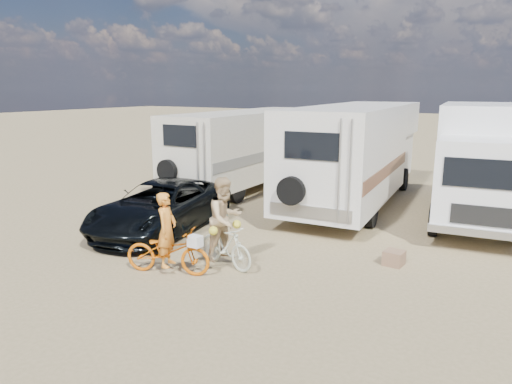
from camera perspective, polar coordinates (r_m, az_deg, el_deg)
The scene contains 11 objects.
ground at distance 10.71m, azimuth -2.45°, elevation -9.14°, with size 140.00×140.00×0.00m, color #97825A.
rv_main at distance 16.64m, azimuth 12.18°, elevation 4.46°, with size 2.69×9.38×3.38m, color silver, non-canonical shape.
rv_left at distance 18.94m, azimuth -1.06°, elevation 5.20°, with size 2.44×8.48×3.05m, color silver, non-canonical shape.
box_truck at distance 15.28m, azimuth 25.92°, elevation 2.97°, with size 2.47×6.37×3.49m, color white, non-canonical shape.
dark_suv at distance 13.45m, azimuth -11.50°, elevation -1.73°, with size 2.31×5.01×1.39m, color black.
bike_man at distance 10.39m, azimuth -10.73°, elevation -7.13°, with size 0.66×1.91×1.00m, color #C35606.
bike_woman at distance 10.61m, azimuth -3.74°, elevation -6.53°, with size 0.47×1.65×0.99m, color beige.
rider_man at distance 10.29m, azimuth -10.80°, elevation -5.48°, with size 0.59×0.39×1.63m, color orange.
rider_woman at distance 10.47m, azimuth -3.78°, elevation -4.23°, with size 0.91×0.71×1.88m, color tan.
cooler at distance 14.30m, azimuth -4.96°, elevation -2.56°, with size 0.60×0.43×0.48m, color #286181.
crate at distance 11.23m, azimuth 16.49°, elevation -7.73°, with size 0.42×0.42×0.34m, color brown.
Camera 1 is at (5.57, -8.25, 3.97)m, focal length 32.75 mm.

